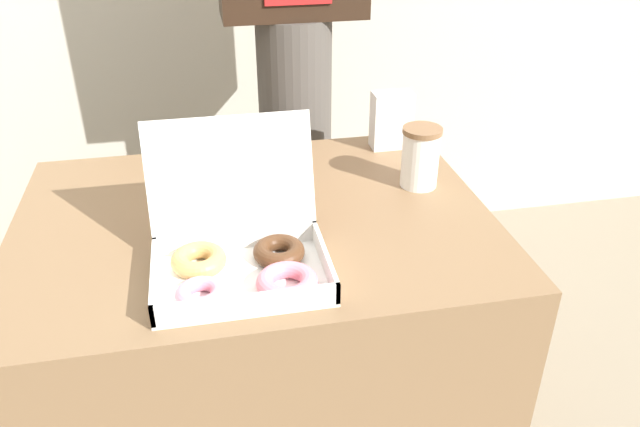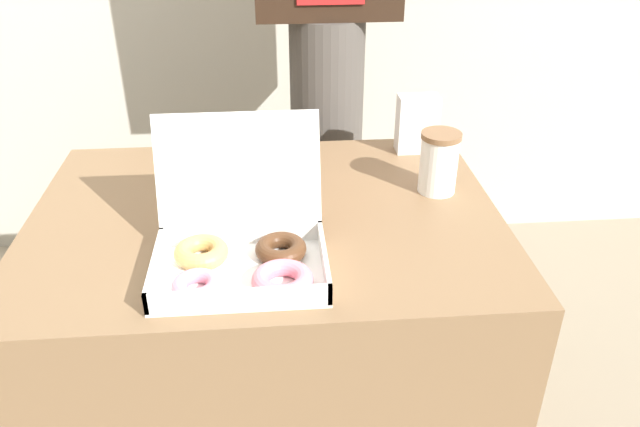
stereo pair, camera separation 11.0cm
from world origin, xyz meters
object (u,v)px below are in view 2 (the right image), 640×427
at_px(donut_box, 243,249).
at_px(person_customer, 327,16).
at_px(napkin_holder, 417,124).
at_px(coffee_cup, 439,162).

relative_size(donut_box, person_customer, 0.17).
height_order(napkin_holder, person_customer, person_customer).
bearing_deg(coffee_cup, person_customer, 110.58).
bearing_deg(napkin_holder, donut_box, -130.99).
xyz_separation_m(donut_box, coffee_cup, (0.43, 0.27, 0.03)).
bearing_deg(coffee_cup, donut_box, -147.70).
height_order(coffee_cup, napkin_holder, napkin_holder).
xyz_separation_m(coffee_cup, person_customer, (-0.20, 0.54, 0.21)).
height_order(coffee_cup, person_customer, person_customer).
bearing_deg(coffee_cup, napkin_holder, 89.77).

